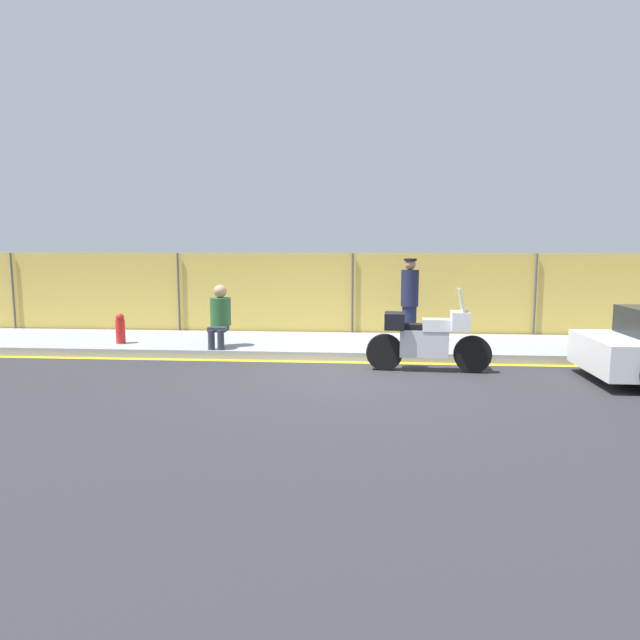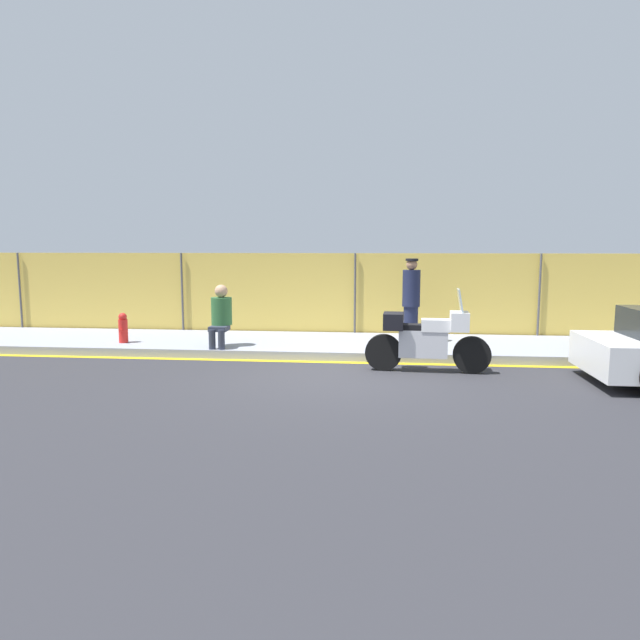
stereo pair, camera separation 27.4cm
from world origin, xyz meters
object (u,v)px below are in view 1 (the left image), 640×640
object	(u,v)px
fire_hydrant	(120,329)
motorcycle	(427,338)
person_seated_on_curb	(220,313)
officer_standing	(410,299)

from	to	relation	value
fire_hydrant	motorcycle	bearing A→B (deg)	-12.83
person_seated_on_curb	fire_hydrant	xyz separation A→B (m)	(-2.28, 0.25, -0.39)
motorcycle	person_seated_on_curb	size ratio (longest dim) A/B	1.74
officer_standing	person_seated_on_curb	world-z (taller)	officer_standing
person_seated_on_curb	fire_hydrant	bearing A→B (deg)	173.86
person_seated_on_curb	fire_hydrant	size ratio (longest dim) A/B	1.98
officer_standing	fire_hydrant	size ratio (longest dim) A/B	2.80
officer_standing	person_seated_on_curb	distance (m)	4.12
motorcycle	officer_standing	world-z (taller)	officer_standing
motorcycle	fire_hydrant	xyz separation A→B (m)	(-6.46, 1.47, -0.12)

